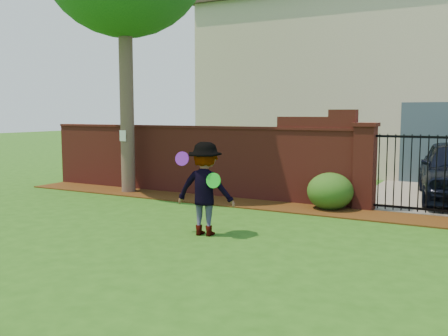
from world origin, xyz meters
The scene contains 12 objects.
ground centered at (0.00, 0.00, -0.01)m, with size 80.00×80.00×0.01m, color #215014.
mulch_bed centered at (-0.95, 3.34, 0.01)m, with size 11.10×1.08×0.03m, color #361D09.
brick_wall centered at (-2.01, 4.00, 0.93)m, with size 8.70×0.31×2.16m.
pillar_left centered at (2.40, 4.00, 0.96)m, with size 0.50×0.50×1.88m.
iron_gate centered at (3.50, 4.00, 0.85)m, with size 1.78×0.03×1.60m.
driveway centered at (3.50, 8.00, 0.01)m, with size 3.20×8.00×0.01m, color slate.
house centered at (1.00, 12.00, 3.16)m, with size 12.40×6.40×6.30m.
paper_notice centered at (-3.60, 3.21, 1.50)m, with size 0.20×0.01×0.28m, color white.
shrub_left centered at (1.77, 3.60, 0.40)m, with size 0.99×0.99×0.81m, color #184B16.
man centered at (0.53, 0.38, 0.80)m, with size 1.03×0.59×1.60m, color gray.
frisbee_purple centered at (0.22, 0.18, 1.32)m, with size 0.24×0.24×0.02m, color purple.
frisbee_green centered at (0.80, 0.23, 0.98)m, with size 0.26×0.26×0.02m, color green.
Camera 1 is at (4.85, -6.85, 2.09)m, focal length 40.10 mm.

